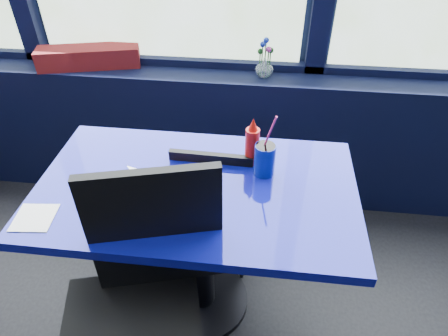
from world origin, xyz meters
TOP-DOWN VIEW (x-y plane):
  - window_sill at (0.00, 2.87)m, footprint 5.00×0.26m
  - near_table at (0.30, 2.00)m, footprint 1.20×0.70m
  - chair_near_front at (0.18, 1.63)m, footprint 0.56×0.56m
  - chair_near_back at (0.33, 2.25)m, footprint 0.37×0.37m
  - planter_box at (-0.44, 2.87)m, footprint 0.56×0.26m
  - flower_vase at (0.52, 2.85)m, footprint 0.11×0.12m
  - food_basket at (0.16, 1.92)m, footprint 0.30×0.30m
  - ketchup_bottle at (0.50, 2.17)m, footprint 0.06×0.06m
  - soda_cup at (0.55, 2.11)m, footprint 0.08×0.08m
  - napkin at (-0.22, 1.77)m, footprint 0.14×0.14m

SIDE VIEW (x-z plane):
  - window_sill at x=0.00m, z-range 0.00..0.80m
  - chair_near_back at x=0.33m, z-range 0.06..0.85m
  - near_table at x=0.30m, z-range 0.19..0.94m
  - chair_near_front at x=0.18m, z-range 0.08..1.09m
  - napkin at x=-0.22m, z-range 0.75..0.75m
  - food_basket at x=0.16m, z-range 0.74..0.83m
  - soda_cup at x=0.55m, z-range 0.68..0.95m
  - ketchup_bottle at x=0.50m, z-range 0.74..0.94m
  - planter_box at x=-0.44m, z-range 0.80..0.91m
  - flower_vase at x=0.52m, z-range 0.76..0.96m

